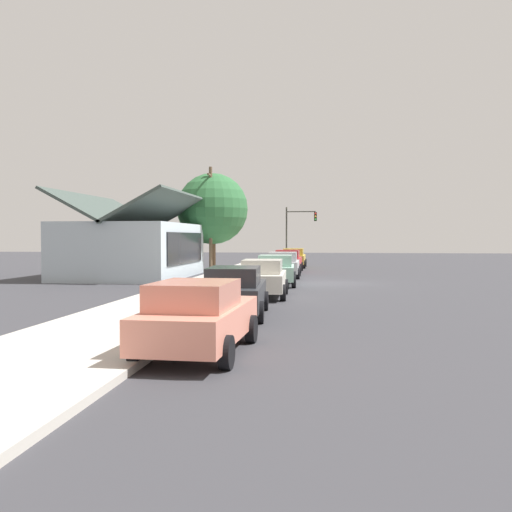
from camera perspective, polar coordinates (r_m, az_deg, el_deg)
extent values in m
plane|color=#38383D|center=(31.11, 7.06, -2.74)|extent=(120.00, 120.00, 0.00)
cube|color=beige|center=(31.61, -3.15, -2.51)|extent=(60.00, 4.20, 0.16)
cube|color=#EA8C75|center=(12.41, -5.64, -6.60)|extent=(4.55, 1.94, 0.70)
cube|color=tan|center=(11.90, -6.21, -3.91)|extent=(2.21, 1.64, 0.56)
cylinder|color=black|center=(14.03, -7.68, -7.07)|extent=(0.67, 0.25, 0.66)
cylinder|color=black|center=(13.62, -0.48, -7.32)|extent=(0.67, 0.25, 0.66)
cylinder|color=black|center=(11.44, -11.81, -9.14)|extent=(0.67, 0.25, 0.66)
cylinder|color=black|center=(10.94, -3.00, -9.62)|extent=(0.67, 0.25, 0.66)
cube|color=#2D3035|center=(18.09, -2.07, -3.91)|extent=(4.86, 2.00, 0.70)
cube|color=#27292D|center=(17.56, -2.22, -2.02)|extent=(2.37, 1.65, 0.56)
cylinder|color=black|center=(19.69, -4.13, -4.46)|extent=(0.67, 0.26, 0.66)
cylinder|color=black|center=(19.53, 0.90, -4.51)|extent=(0.67, 0.26, 0.66)
cylinder|color=black|center=(16.79, -5.52, -5.58)|extent=(0.67, 0.26, 0.66)
cylinder|color=black|center=(16.60, 0.39, -5.65)|extent=(0.67, 0.26, 0.66)
cube|color=silver|center=(23.73, 0.73, -2.52)|extent=(4.43, 1.92, 0.70)
cube|color=beige|center=(23.26, 0.65, -1.06)|extent=(2.15, 1.63, 0.56)
cylinder|color=black|center=(25.18, -1.04, -3.06)|extent=(0.67, 0.24, 0.66)
cylinder|color=black|center=(25.06, 2.96, -3.09)|extent=(0.67, 0.24, 0.66)
cylinder|color=black|center=(22.50, -1.76, -3.66)|extent=(0.67, 0.24, 0.66)
cylinder|color=black|center=(22.37, 2.73, -3.69)|extent=(0.67, 0.24, 0.66)
cube|color=#9ED1BC|center=(29.49, 1.99, -1.65)|extent=(4.52, 2.12, 0.70)
cube|color=#86B1A0|center=(29.02, 1.96, -0.47)|extent=(2.21, 1.76, 0.56)
cylinder|color=black|center=(30.93, 0.34, -2.14)|extent=(0.67, 0.26, 0.66)
cylinder|color=black|center=(30.87, 3.80, -2.15)|extent=(0.67, 0.26, 0.66)
cylinder|color=black|center=(28.20, 0.00, -2.53)|extent=(0.67, 0.26, 0.66)
cylinder|color=black|center=(28.14, 3.80, -2.54)|extent=(0.67, 0.26, 0.66)
cube|color=silver|center=(35.39, 2.76, -1.06)|extent=(4.57, 1.97, 0.70)
cube|color=#A0A2A6|center=(34.91, 2.72, -0.07)|extent=(2.21, 1.69, 0.56)
cylinder|color=black|center=(36.87, 1.42, -1.48)|extent=(0.66, 0.24, 0.66)
cylinder|color=black|center=(36.78, 4.33, -1.50)|extent=(0.66, 0.24, 0.66)
cylinder|color=black|center=(34.07, 1.06, -1.76)|extent=(0.66, 0.24, 0.66)
cylinder|color=black|center=(33.97, 4.21, -1.78)|extent=(0.66, 0.24, 0.66)
cube|color=red|center=(41.14, 3.25, -0.64)|extent=(4.43, 1.80, 0.70)
cube|color=#A9272B|center=(40.67, 3.21, 0.21)|extent=(2.13, 1.58, 0.56)
cylinder|color=black|center=(42.59, 2.16, -1.03)|extent=(0.66, 0.22, 0.66)
cylinder|color=black|center=(42.47, 4.58, -1.04)|extent=(0.66, 0.22, 0.66)
cylinder|color=black|center=(39.86, 1.82, -1.23)|extent=(0.66, 0.22, 0.66)
cylinder|color=black|center=(39.73, 4.40, -1.24)|extent=(0.66, 0.22, 0.66)
cube|color=gold|center=(46.89, 3.81, -0.33)|extent=(4.83, 1.82, 0.70)
cube|color=gold|center=(46.38, 3.78, 0.42)|extent=(2.32, 1.58, 0.56)
cylinder|color=black|center=(48.44, 2.85, -0.67)|extent=(0.66, 0.23, 0.66)
cylinder|color=black|center=(48.36, 4.95, -0.68)|extent=(0.66, 0.23, 0.66)
cylinder|color=black|center=(45.46, 2.59, -0.84)|extent=(0.66, 0.23, 0.66)
cylinder|color=black|center=(45.37, 4.84, -0.85)|extent=(0.66, 0.23, 0.66)
cube|color=#ADBCC6|center=(36.32, -12.22, 0.55)|extent=(10.38, 6.68, 3.36)
cube|color=black|center=(35.34, -7.04, 0.82)|extent=(8.30, 0.08, 1.88)
cube|color=#3F4C47|center=(35.83, -9.72, 4.66)|extent=(10.98, 3.64, 2.04)
cube|color=#3F4C47|center=(36.93, -14.70, 4.54)|extent=(10.98, 3.64, 2.04)
cylinder|color=brown|center=(41.98, -4.36, 0.63)|extent=(0.44, 0.44, 3.15)
sphere|color=#2D6638|center=(42.02, -4.38, 4.74)|extent=(5.22, 5.22, 5.22)
cylinder|color=#383833|center=(51.43, 3.07, 2.01)|extent=(0.14, 0.14, 5.20)
cylinder|color=#383833|center=(51.40, 4.53, 4.46)|extent=(0.10, 2.60, 0.10)
cube|color=black|center=(51.34, 5.98, 3.95)|extent=(0.28, 0.24, 0.80)
sphere|color=red|center=(51.20, 5.98, 4.25)|extent=(0.16, 0.16, 0.16)
sphere|color=yellow|center=(51.19, 5.98, 3.96)|extent=(0.16, 0.16, 0.16)
sphere|color=green|center=(51.18, 5.98, 3.67)|extent=(0.16, 0.16, 0.16)
cylinder|color=brown|center=(40.67, -4.56, 3.65)|extent=(0.24, 0.24, 7.50)
cube|color=brown|center=(40.89, -4.57, 8.07)|extent=(1.80, 0.12, 0.12)
cylinder|color=red|center=(22.56, -3.70, -3.38)|extent=(0.22, 0.22, 0.55)
sphere|color=red|center=(22.53, -3.70, -2.51)|extent=(0.18, 0.18, 0.18)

